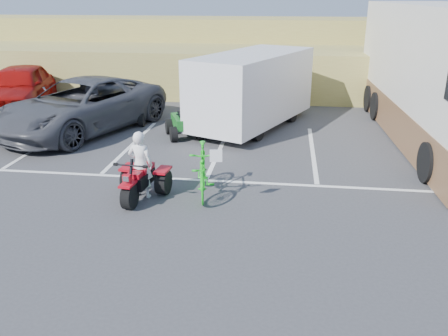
# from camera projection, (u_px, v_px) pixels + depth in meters

# --- Properties ---
(ground) EXTENTS (100.00, 100.00, 0.00)m
(ground) POSITION_uv_depth(u_px,v_px,m) (185.00, 225.00, 9.39)
(ground) COLOR #39393C
(ground) RESTS_ON ground
(parking_stripes) EXTENTS (28.00, 5.16, 0.01)m
(parking_stripes) POSITION_uv_depth(u_px,v_px,m) (247.00, 160.00, 13.06)
(parking_stripes) COLOR white
(parking_stripes) RESTS_ON ground
(grass_embankment) EXTENTS (40.00, 8.50, 3.10)m
(grass_embankment) POSITION_uv_depth(u_px,v_px,m) (250.00, 56.00, 23.29)
(grass_embankment) COLOR #9B8D46
(grass_embankment) RESTS_ON ground
(red_trike_atv) EXTENTS (1.26, 1.59, 0.96)m
(red_trike_atv) POSITION_uv_depth(u_px,v_px,m) (140.00, 199.00, 10.58)
(red_trike_atv) COLOR #AA0915
(red_trike_atv) RESTS_ON ground
(rider) EXTENTS (0.59, 0.42, 1.53)m
(rider) POSITION_uv_depth(u_px,v_px,m) (140.00, 165.00, 10.46)
(rider) COLOR white
(rider) RESTS_ON ground
(green_dirt_bike) EXTENTS (0.85, 1.99, 1.16)m
(green_dirt_bike) POSITION_uv_depth(u_px,v_px,m) (203.00, 170.00, 10.65)
(green_dirt_bike) COLOR #14BF19
(green_dirt_bike) RESTS_ON ground
(grey_pickup) EXTENTS (4.90, 6.76, 1.71)m
(grey_pickup) POSITION_uv_depth(u_px,v_px,m) (81.00, 106.00, 15.48)
(grey_pickup) COLOR #404146
(grey_pickup) RESTS_ON ground
(red_car) EXTENTS (3.17, 5.40, 1.72)m
(red_car) POSITION_uv_depth(u_px,v_px,m) (19.00, 87.00, 18.50)
(red_car) COLOR #930B08
(red_car) RESTS_ON ground
(cargo_trailer) EXTENTS (4.06, 5.73, 2.48)m
(cargo_trailer) POSITION_uv_depth(u_px,v_px,m) (253.00, 88.00, 15.80)
(cargo_trailer) COLOR silver
(cargo_trailer) RESTS_ON ground
(rv_motorhome) EXTENTS (3.22, 11.14, 3.96)m
(rv_motorhome) POSITION_uv_depth(u_px,v_px,m) (441.00, 84.00, 14.42)
(rv_motorhome) COLOR silver
(rv_motorhome) RESTS_ON ground
(quad_atv_blue) EXTENTS (1.01, 1.32, 0.84)m
(quad_atv_blue) POSITION_uv_depth(u_px,v_px,m) (134.00, 123.00, 16.76)
(quad_atv_blue) COLOR navy
(quad_atv_blue) RESTS_ON ground
(quad_atv_green) EXTENTS (1.48, 1.67, 0.90)m
(quad_atv_green) POSITION_uv_depth(u_px,v_px,m) (184.00, 137.00, 15.16)
(quad_atv_green) COLOR #16631E
(quad_atv_green) RESTS_ON ground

